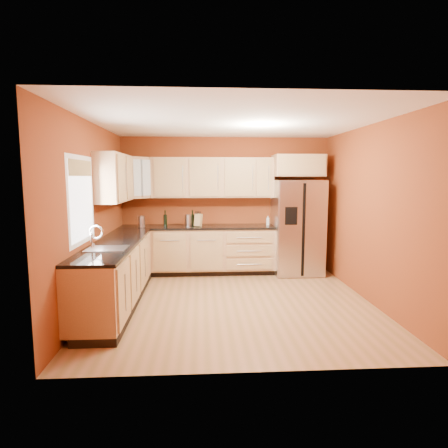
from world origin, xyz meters
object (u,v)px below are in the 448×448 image
(knife_block, at_px, (198,220))
(wine_bottle_a, at_px, (192,218))
(canister_left, at_px, (142,221))
(soap_dispenser, at_px, (268,221))
(refrigerator, at_px, (297,227))

(knife_block, bearing_deg, wine_bottle_a, 165.47)
(canister_left, distance_m, soap_dispenser, 2.38)
(refrigerator, bearing_deg, canister_left, -179.83)
(canister_left, height_order, soap_dispenser, canister_left)
(soap_dispenser, bearing_deg, wine_bottle_a, -179.50)
(canister_left, distance_m, wine_bottle_a, 0.94)
(refrigerator, xyz_separation_m, wine_bottle_a, (-1.99, 0.09, 0.18))
(refrigerator, xyz_separation_m, knife_block, (-1.88, 0.00, 0.15))
(refrigerator, relative_size, soap_dispenser, 9.96)
(refrigerator, bearing_deg, knife_block, 179.96)
(refrigerator, distance_m, knife_block, 1.89)
(canister_left, bearing_deg, refrigerator, 0.17)
(soap_dispenser, bearing_deg, canister_left, -177.33)
(canister_left, xyz_separation_m, knife_block, (1.05, 0.01, 0.01))
(refrigerator, height_order, canister_left, refrigerator)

